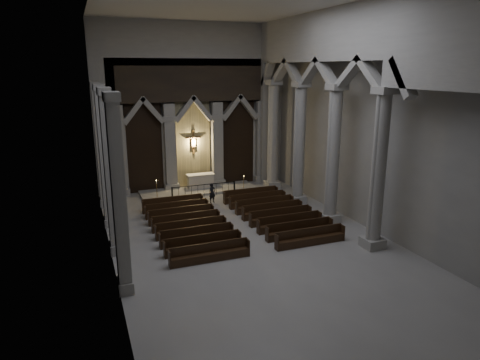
{
  "coord_description": "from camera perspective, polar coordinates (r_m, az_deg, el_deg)",
  "views": [
    {
      "loc": [
        -8.02,
        -18.96,
        8.87
      ],
      "look_at": [
        0.39,
        3.0,
        2.68
      ],
      "focal_mm": 32.0,
      "sensor_mm": 36.0,
      "label": 1
    }
  ],
  "objects": [
    {
      "name": "pews",
      "position": [
        24.86,
        -0.79,
        -5.45
      ],
      "size": [
        9.31,
        8.46,
        0.87
      ],
      "color": "black",
      "rests_on": "ground"
    },
    {
      "name": "sanctuary_step",
      "position": [
        31.86,
        -5.55,
        -1.34
      ],
      "size": [
        8.5,
        2.6,
        0.15
      ],
      "primitive_type": "cube",
      "color": "#A4A199",
      "rests_on": "ground"
    },
    {
      "name": "sanctuary_wall",
      "position": [
        31.61,
        -6.31,
        10.58
      ],
      "size": [
        14.0,
        0.77,
        12.0
      ],
      "color": "#A4A199",
      "rests_on": "ground"
    },
    {
      "name": "altar",
      "position": [
        32.13,
        -5.3,
        -0.09
      ],
      "size": [
        2.05,
        0.82,
        1.04
      ],
      "color": "beige",
      "rests_on": "sanctuary_step"
    },
    {
      "name": "candle_stand_right",
      "position": [
        31.32,
        0.49,
        -1.04
      ],
      "size": [
        0.21,
        0.21,
        1.26
      ],
      "color": "#A57E32",
      "rests_on": "ground"
    },
    {
      "name": "candle_stand_left",
      "position": [
        29.69,
        -10.99,
        -2.08
      ],
      "size": [
        0.26,
        0.26,
        1.51
      ],
      "color": "#A57E32",
      "rests_on": "ground"
    },
    {
      "name": "right_arcade",
      "position": [
        24.4,
        13.01,
        11.94
      ],
      "size": [
        1.0,
        24.0,
        12.0
      ],
      "color": "#A4A199",
      "rests_on": "ground"
    },
    {
      "name": "room",
      "position": [
        20.62,
        2.02,
        11.22
      ],
      "size": [
        24.0,
        24.1,
        12.0
      ],
      "color": "#9D9A95",
      "rests_on": "ground"
    },
    {
      "name": "left_pilasters",
      "position": [
        23.03,
        -17.29,
        1.64
      ],
      "size": [
        0.6,
        13.0,
        8.03
      ],
      "color": "#A4A199",
      "rests_on": "ground"
    },
    {
      "name": "altar_rail",
      "position": [
        30.35,
        -4.82,
        -1.1
      ],
      "size": [
        4.66,
        0.09,
        0.91
      ],
      "color": "black",
      "rests_on": "ground"
    },
    {
      "name": "worshipper",
      "position": [
        28.94,
        -3.72,
        -1.74
      ],
      "size": [
        0.53,
        0.4,
        1.34
      ],
      "primitive_type": "imported",
      "rotation": [
        0.0,
        0.0,
        0.17
      ],
      "color": "black",
      "rests_on": "ground"
    }
  ]
}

